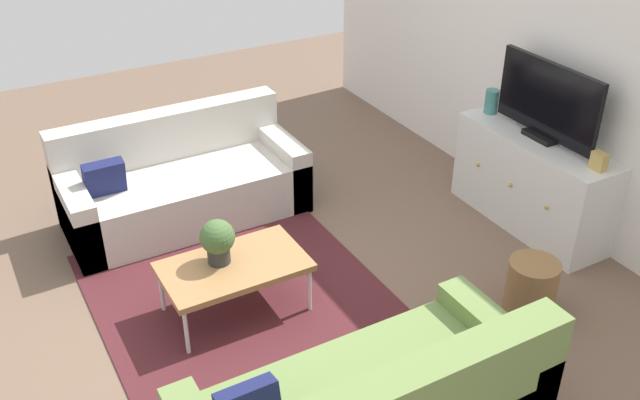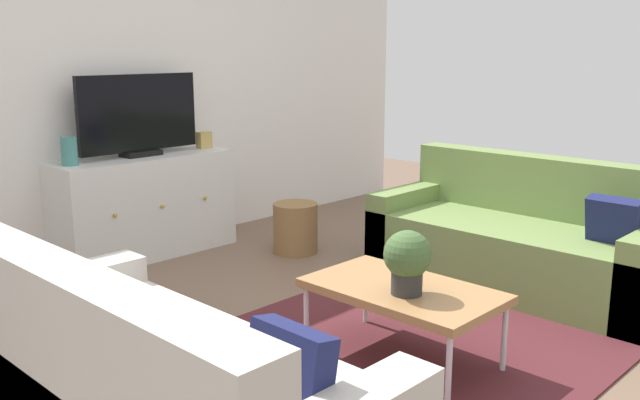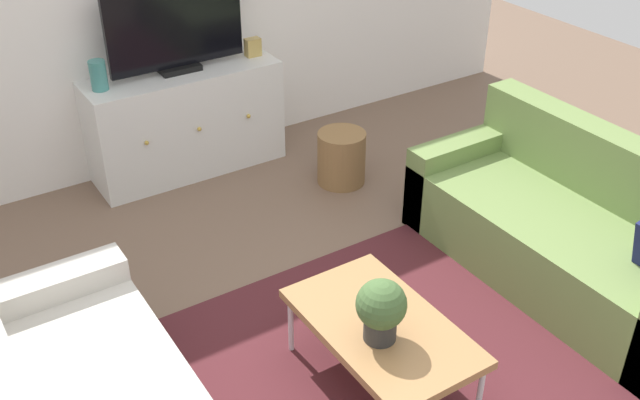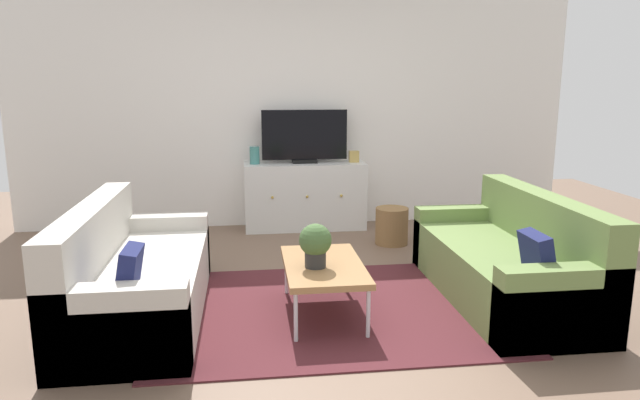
# 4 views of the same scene
# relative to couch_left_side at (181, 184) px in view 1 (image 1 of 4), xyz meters

# --- Properties ---
(ground_plane) EXTENTS (10.00, 10.00, 0.00)m
(ground_plane) POSITION_rel_couch_left_side_xyz_m (1.44, 0.10, -0.28)
(ground_plane) COLOR brown
(wall_back) EXTENTS (6.40, 0.12, 2.70)m
(wall_back) POSITION_rel_couch_left_side_xyz_m (1.44, 2.65, 1.07)
(wall_back) COLOR white
(wall_back) RESTS_ON ground_plane
(area_rug) EXTENTS (2.50, 1.90, 0.01)m
(area_rug) POSITION_rel_couch_left_side_xyz_m (1.44, -0.05, -0.27)
(area_rug) COLOR #4C1E23
(area_rug) RESTS_ON ground_plane
(couch_left_side) EXTENTS (0.84, 1.90, 0.83)m
(couch_left_side) POSITION_rel_couch_left_side_xyz_m (0.00, 0.00, 0.00)
(couch_left_side) COLOR beige
(couch_left_side) RESTS_ON ground_plane
(coffee_table) EXTENTS (0.56, 0.95, 0.39)m
(coffee_table) POSITION_rel_couch_left_side_xyz_m (1.38, -0.12, 0.08)
(coffee_table) COLOR #A37547
(coffee_table) RESTS_ON ground_plane
(potted_plant) EXTENTS (0.23, 0.23, 0.31)m
(potted_plant) POSITION_rel_couch_left_side_xyz_m (1.31, -0.19, 0.28)
(potted_plant) COLOR #2D2D2D
(potted_plant) RESTS_ON coffee_table
(tv_console) EXTENTS (1.37, 0.47, 0.76)m
(tv_console) POSITION_rel_couch_left_side_xyz_m (1.50, 2.37, 0.10)
(tv_console) COLOR silver
(tv_console) RESTS_ON ground_plane
(flat_screen_tv) EXTENTS (0.96, 0.16, 0.60)m
(flat_screen_tv) POSITION_rel_couch_left_side_xyz_m (1.50, 2.39, 0.78)
(flat_screen_tv) COLOR black
(flat_screen_tv) RESTS_ON tv_console
(glass_vase) EXTENTS (0.11, 0.11, 0.20)m
(glass_vase) POSITION_rel_couch_left_side_xyz_m (0.94, 2.37, 0.58)
(glass_vase) COLOR teal
(glass_vase) RESTS_ON tv_console
(mantel_clock) EXTENTS (0.11, 0.07, 0.13)m
(mantel_clock) POSITION_rel_couch_left_side_xyz_m (2.07, 2.37, 0.54)
(mantel_clock) COLOR tan
(mantel_clock) RESTS_ON tv_console
(wicker_basket) EXTENTS (0.34, 0.34, 0.38)m
(wicker_basket) POSITION_rel_couch_left_side_xyz_m (2.33, 1.62, -0.09)
(wicker_basket) COLOR olive
(wicker_basket) RESTS_ON ground_plane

